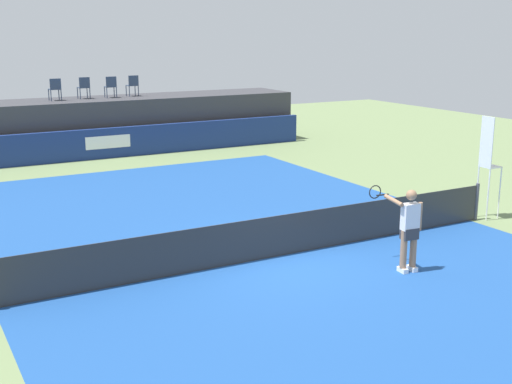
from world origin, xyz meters
TOP-DOWN VIEW (x-y plane):
  - ground_plane at (0.00, 3.00)m, footprint 48.00×48.00m
  - court_inner at (0.00, 0.00)m, footprint 12.00×22.00m
  - sponsor_wall at (0.00, 13.50)m, footprint 18.00×0.22m
  - spectator_platform at (0.00, 15.30)m, footprint 18.00×2.80m
  - spectator_chair_far_left at (-1.32, 15.20)m, footprint 0.44×0.44m
  - spectator_chair_left at (-0.10, 15.41)m, footprint 0.45×0.45m
  - spectator_chair_center at (0.99, 15.28)m, footprint 0.46×0.46m
  - spectator_chair_right at (2.02, 15.52)m, footprint 0.45×0.45m
  - umpire_chair at (6.51, 0.01)m, footprint 0.47×0.47m
  - tennis_net at (0.00, 0.00)m, footprint 12.40×0.02m
  - net_post_far at (6.20, 0.00)m, footprint 0.10×0.10m
  - tennis_player at (1.92, -2.13)m, footprint 0.60×1.18m

SIDE VIEW (x-z plane):
  - ground_plane at x=0.00m, z-range 0.00..0.00m
  - court_inner at x=0.00m, z-range 0.00..0.00m
  - tennis_net at x=0.00m, z-range 0.00..0.95m
  - net_post_far at x=6.20m, z-range 0.00..1.00m
  - sponsor_wall at x=0.00m, z-range 0.00..1.20m
  - tennis_player at x=1.92m, z-range 0.07..1.84m
  - spectator_platform at x=0.00m, z-range 0.00..2.20m
  - umpire_chair at x=6.51m, z-range 0.21..2.97m
  - spectator_chair_far_left at x=-1.32m, z-range 2.25..3.14m
  - spectator_chair_left at x=-0.10m, z-range 2.25..3.14m
  - spectator_chair_center at x=0.99m, z-range 2.25..3.14m
  - spectator_chair_right at x=2.02m, z-range 2.25..3.14m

